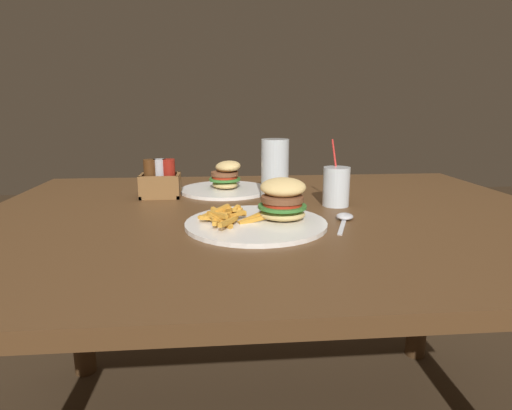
% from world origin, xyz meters
% --- Properties ---
extents(dining_table, '(1.47, 1.11, 0.75)m').
position_xyz_m(dining_table, '(0.00, 0.00, 0.64)').
color(dining_table, brown).
rests_on(dining_table, ground_plane).
extents(meal_plate_near, '(0.31, 0.31, 0.11)m').
position_xyz_m(meal_plate_near, '(-0.03, -0.12, 0.77)').
color(meal_plate_near, white).
rests_on(meal_plate_near, dining_table).
extents(beer_glass, '(0.08, 0.08, 0.17)m').
position_xyz_m(beer_glass, '(0.02, 0.13, 0.83)').
color(beer_glass, silver).
rests_on(beer_glass, dining_table).
extents(juice_glass, '(0.07, 0.07, 0.17)m').
position_xyz_m(juice_glass, '(0.17, 0.05, 0.80)').
color(juice_glass, silver).
rests_on(juice_glass, dining_table).
extents(spoon, '(0.08, 0.16, 0.01)m').
position_xyz_m(spoon, '(0.16, -0.10, 0.75)').
color(spoon, silver).
rests_on(spoon, dining_table).
extents(meal_plate_far, '(0.28, 0.28, 0.10)m').
position_xyz_m(meal_plate_far, '(-0.11, 0.27, 0.77)').
color(meal_plate_far, white).
rests_on(meal_plate_far, dining_table).
extents(condiment_caddy, '(0.11, 0.09, 0.11)m').
position_xyz_m(condiment_caddy, '(-0.30, 0.20, 0.79)').
color(condiment_caddy, brown).
rests_on(condiment_caddy, dining_table).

